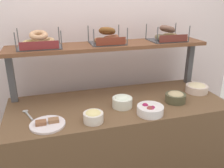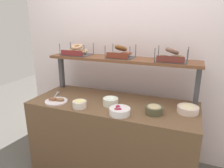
% 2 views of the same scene
% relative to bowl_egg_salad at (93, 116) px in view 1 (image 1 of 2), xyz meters
% --- Properties ---
extents(back_wall, '(2.93, 0.06, 2.40)m').
position_rel_bowl_egg_salad_xyz_m(back_wall, '(0.26, 0.79, 0.31)').
color(back_wall, white).
rests_on(back_wall, ground_plane).
extents(deli_counter, '(1.73, 0.70, 0.85)m').
position_rel_bowl_egg_salad_xyz_m(deli_counter, '(0.26, 0.24, -0.47)').
color(deli_counter, brown).
rests_on(deli_counter, ground_plane).
extents(shelf_riser_left, '(0.05, 0.05, 0.40)m').
position_rel_bowl_egg_salad_xyz_m(shelf_riser_left, '(-0.55, 0.51, 0.16)').
color(shelf_riser_left, '#4C4C51').
rests_on(shelf_riser_left, deli_counter).
extents(shelf_riser_right, '(0.05, 0.05, 0.40)m').
position_rel_bowl_egg_salad_xyz_m(shelf_riser_right, '(1.06, 0.51, 0.16)').
color(shelf_riser_right, '#4C4C51').
rests_on(shelf_riser_right, deli_counter).
extents(upper_shelf, '(1.69, 0.32, 0.03)m').
position_rel_bowl_egg_salad_xyz_m(upper_shelf, '(0.26, 0.51, 0.37)').
color(upper_shelf, brown).
rests_on(upper_shelf, shelf_riser_left).
extents(bowl_egg_salad, '(0.14, 0.14, 0.09)m').
position_rel_bowl_egg_salad_xyz_m(bowl_egg_salad, '(0.00, 0.00, 0.00)').
color(bowl_egg_salad, white).
rests_on(bowl_egg_salad, deli_counter).
extents(bowl_hummus, '(0.16, 0.16, 0.09)m').
position_rel_bowl_egg_salad_xyz_m(bowl_hummus, '(0.71, 0.13, 0.00)').
color(bowl_hummus, brown).
rests_on(bowl_hummus, deli_counter).
extents(bowl_potato_salad, '(0.19, 0.19, 0.08)m').
position_rel_bowl_egg_salad_xyz_m(bowl_potato_salad, '(1.00, 0.26, -0.00)').
color(bowl_potato_salad, silver).
rests_on(bowl_potato_salad, deli_counter).
extents(bowl_cream_cheese, '(0.15, 0.15, 0.10)m').
position_rel_bowl_egg_salad_xyz_m(bowl_cream_cheese, '(0.26, 0.17, 0.01)').
color(bowl_cream_cheese, white).
rests_on(bowl_cream_cheese, deli_counter).
extents(bowl_beet_salad, '(0.19, 0.19, 0.08)m').
position_rel_bowl_egg_salad_xyz_m(bowl_beet_salad, '(0.42, -0.01, -0.01)').
color(bowl_beet_salad, white).
rests_on(bowl_beet_salad, deli_counter).
extents(serving_plate_white, '(0.24, 0.24, 0.04)m').
position_rel_bowl_egg_salad_xyz_m(serving_plate_white, '(-0.30, 0.04, -0.03)').
color(serving_plate_white, white).
rests_on(serving_plate_white, deli_counter).
extents(serving_spoon_near_plate, '(0.08, 0.17, 0.01)m').
position_rel_bowl_egg_salad_xyz_m(serving_spoon_near_plate, '(-0.44, 0.24, -0.04)').
color(serving_spoon_near_plate, '#B7B7BC').
rests_on(serving_spoon_near_plate, deli_counter).
extents(bagel_basket_plain, '(0.33, 0.26, 0.14)m').
position_rel_bowl_egg_salad_xyz_m(bagel_basket_plain, '(-0.31, 0.51, 0.43)').
color(bagel_basket_plain, '#4C4C51').
rests_on(bagel_basket_plain, upper_shelf).
extents(bagel_basket_cinnamon_raisin, '(0.29, 0.26, 0.15)m').
position_rel_bowl_egg_salad_xyz_m(bagel_basket_cinnamon_raisin, '(0.24, 0.52, 0.44)').
color(bagel_basket_cinnamon_raisin, '#4C4C51').
rests_on(bagel_basket_cinnamon_raisin, upper_shelf).
extents(bagel_basket_poppy, '(0.31, 0.25, 0.15)m').
position_rel_bowl_egg_salad_xyz_m(bagel_basket_poppy, '(0.79, 0.50, 0.43)').
color(bagel_basket_poppy, '#4C4C51').
rests_on(bagel_basket_poppy, upper_shelf).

